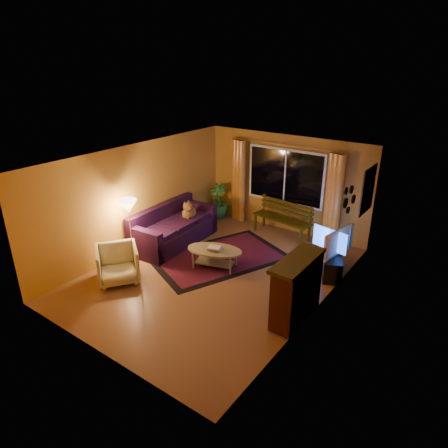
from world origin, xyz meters
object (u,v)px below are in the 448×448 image
Objects in this scene: floor_lamp at (131,231)px; coffee_table at (215,258)px; sofa at (174,226)px; bench at (281,227)px; tv_console at (332,263)px; armchair at (118,262)px.

floor_lamp is 1.19× the size of coffee_table.
floor_lamp is (-0.16, -1.22, 0.26)m from sofa.
coffee_table is at bearing -17.69° from sofa.
tv_console is (1.76, -1.03, -0.00)m from bench.
sofa is 1.89× the size of coffee_table.
armchair is (0.27, -1.99, -0.05)m from sofa.
armchair reaches higher than coffee_table.
tv_console is (2.15, 1.28, 0.01)m from coffee_table.
coffee_table is (1.27, 1.59, -0.19)m from armchair.
bench is at bearing 56.35° from floor_lamp.
armchair is at bearing -128.59° from coffee_table.
bench reaches higher than tv_console.
floor_lamp is 1.95m from coffee_table.
sofa is at bearing 44.16° from armchair.
floor_lamp reaches higher than tv_console.
bench is 2.35m from coffee_table.
bench is 2.04m from tv_console.
bench is at bearing 41.70° from sofa.
tv_console is at bearing -13.58° from armchair.
tv_console is (3.85, 2.10, -0.49)m from floor_lamp.
floor_lamp is at bearing -154.28° from coffee_table.
coffee_table is at bearing -2.26° from armchair.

